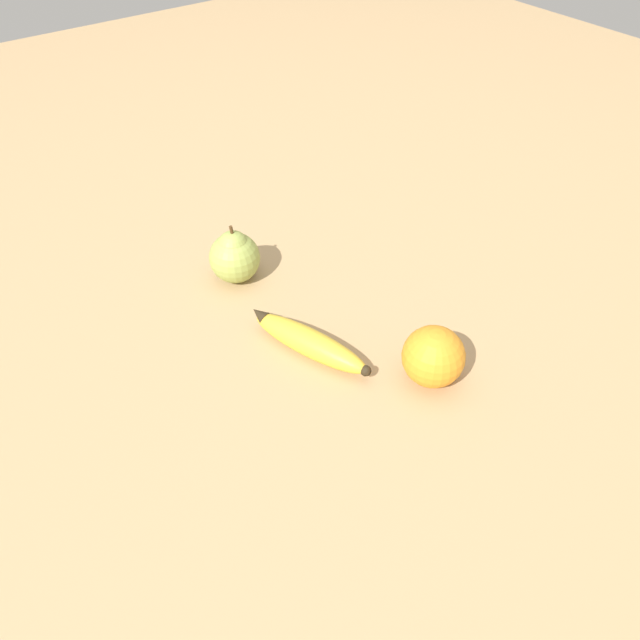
# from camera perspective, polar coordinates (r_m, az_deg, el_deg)

# --- Properties ---
(ground_plane) EXTENTS (3.00, 3.00, 0.00)m
(ground_plane) POSITION_cam_1_polar(r_m,az_deg,el_deg) (0.89, -1.23, -1.34)
(ground_plane) COLOR tan
(banana) EXTENTS (0.20, 0.10, 0.04)m
(banana) POSITION_cam_1_polar(r_m,az_deg,el_deg) (0.85, -1.06, -2.01)
(banana) COLOR gold
(banana) RESTS_ON ground_plane
(orange) EXTENTS (0.08, 0.08, 0.08)m
(orange) POSITION_cam_1_polar(r_m,az_deg,el_deg) (0.82, 10.32, -3.31)
(orange) COLOR orange
(orange) RESTS_ON ground_plane
(pear) EXTENTS (0.08, 0.08, 0.10)m
(pear) POSITION_cam_1_polar(r_m,az_deg,el_deg) (0.97, -7.83, 5.86)
(pear) COLOR #99A84C
(pear) RESTS_ON ground_plane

